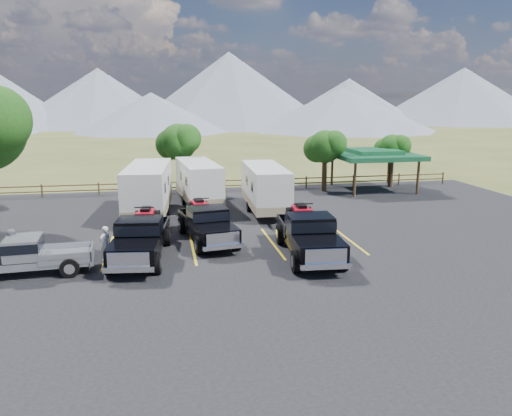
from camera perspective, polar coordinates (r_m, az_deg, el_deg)
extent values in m
plane|color=#464E21|center=(21.08, -1.07, -7.50)|extent=(320.00, 320.00, 0.00)
cube|color=black|center=(23.87, -2.29, -5.01)|extent=(44.00, 34.00, 0.04)
cube|color=yellow|center=(24.74, -16.57, -4.85)|extent=(0.12, 5.50, 0.01)
cube|color=yellow|center=(24.63, -7.25, -4.49)|extent=(0.12, 5.50, 0.01)
cube|color=yellow|center=(25.16, 1.90, -4.02)|extent=(0.12, 5.50, 0.01)
cube|color=yellow|center=(26.29, 10.45, -3.49)|extent=(0.12, 5.50, 0.01)
cylinder|color=black|center=(38.97, 7.82, 3.89)|extent=(0.39, 0.39, 2.80)
sphere|color=#174912|center=(38.71, 7.91, 6.97)|extent=(2.52, 2.52, 2.52)
sphere|color=#174912|center=(38.43, 8.91, 7.30)|extent=(1.98, 1.98, 1.98)
sphere|color=#174912|center=(38.94, 7.01, 6.76)|extent=(2.16, 2.16, 2.16)
cylinder|color=black|center=(42.16, 15.16, 4.04)|extent=(0.38, 0.38, 2.52)
sphere|color=#174912|center=(41.93, 15.31, 6.59)|extent=(2.24, 2.24, 2.24)
sphere|color=#174912|center=(41.77, 16.17, 6.85)|extent=(1.76, 1.76, 1.76)
sphere|color=#174912|center=(42.07, 14.54, 6.43)|extent=(1.92, 1.92, 1.92)
cylinder|color=black|center=(38.95, -8.72, 4.07)|extent=(0.41, 0.41, 3.08)
sphere|color=#174912|center=(38.68, -8.83, 7.45)|extent=(2.80, 2.80, 2.80)
sphere|color=#174912|center=(38.18, -7.91, 7.87)|extent=(2.20, 2.20, 2.20)
sphere|color=#174912|center=(39.12, -9.67, 7.19)|extent=(2.40, 2.40, 2.40)
cylinder|color=brown|center=(39.58, -23.26, 1.79)|extent=(0.12, 0.12, 1.00)
cylinder|color=brown|center=(38.89, -17.51, 2.06)|extent=(0.12, 0.12, 1.00)
cylinder|color=brown|center=(38.61, -11.61, 2.32)|extent=(0.12, 0.12, 1.00)
cylinder|color=brown|center=(38.75, -5.68, 2.55)|extent=(0.12, 0.12, 1.00)
cylinder|color=brown|center=(39.29, 0.14, 2.75)|extent=(0.12, 0.12, 1.00)
cylinder|color=brown|center=(40.22, 5.76, 2.92)|extent=(0.12, 0.12, 1.00)
cylinder|color=brown|center=(41.53, 11.07, 3.06)|extent=(0.12, 0.12, 1.00)
cylinder|color=brown|center=(43.16, 16.01, 3.16)|extent=(0.12, 0.12, 1.00)
cylinder|color=brown|center=(45.09, 20.57, 3.23)|extent=(0.12, 0.12, 1.00)
cube|color=brown|center=(38.98, -2.75, 2.58)|extent=(36.00, 0.06, 0.08)
cube|color=brown|center=(38.91, -2.75, 3.16)|extent=(36.00, 0.06, 0.08)
cylinder|color=brown|center=(37.18, 11.23, 3.19)|extent=(0.20, 0.20, 2.60)
cylinder|color=brown|center=(41.80, 8.69, 4.32)|extent=(0.20, 0.20, 2.60)
cylinder|color=brown|center=(39.31, 18.02, 3.32)|extent=(0.20, 0.20, 2.60)
cylinder|color=brown|center=(43.71, 14.91, 4.40)|extent=(0.20, 0.20, 2.60)
cube|color=#195834|center=(40.23, 13.32, 5.89)|extent=(6.20, 6.20, 0.35)
cube|color=#195834|center=(40.20, 13.34, 6.31)|extent=(3.50, 3.50, 0.35)
cone|color=gray|center=(132.33, -17.49, 11.99)|extent=(44.00, 44.00, 14.00)
cone|color=gray|center=(128.69, -3.08, 13.42)|extent=(52.00, 52.00, 18.00)
cone|color=gray|center=(143.03, 10.53, 11.96)|extent=(40.00, 40.00, 12.00)
cone|color=gray|center=(153.98, 22.53, 11.82)|extent=(50.00, 50.00, 15.00)
cone|color=gray|center=(106.57, -11.84, 10.65)|extent=(32.00, 32.00, 8.00)
cone|color=gray|center=(110.40, 9.76, 11.05)|extent=(40.00, 40.00, 9.00)
cube|color=black|center=(23.19, -13.02, -4.15)|extent=(2.58, 6.04, 0.37)
cube|color=black|center=(21.22, -13.89, -4.70)|extent=(2.18, 2.07, 0.51)
cube|color=black|center=(22.87, -13.15, -2.46)|extent=(2.11, 1.82, 1.03)
cube|color=black|center=(22.83, -13.17, -2.09)|extent=(2.16, 1.89, 0.46)
cube|color=black|center=(24.87, -12.39, -2.30)|extent=(2.25, 2.68, 0.57)
cube|color=silver|center=(20.25, -14.38, -5.72)|extent=(1.64, 0.28, 0.57)
cube|color=silver|center=(20.32, -14.35, -6.82)|extent=(2.02, 0.42, 0.23)
cube|color=silver|center=(26.14, -11.97, -2.33)|extent=(2.02, 0.40, 0.23)
cylinder|color=black|center=(21.52, -16.38, -6.18)|extent=(0.42, 0.96, 0.93)
cylinder|color=black|center=(21.18, -11.25, -6.20)|extent=(0.42, 0.96, 0.93)
cylinder|color=black|center=(25.33, -14.45, -3.23)|extent=(0.42, 0.96, 0.93)
cylinder|color=black|center=(25.04, -10.09, -3.20)|extent=(0.42, 0.96, 0.93)
cube|color=#9C0817|center=(24.70, -12.47, -0.74)|extent=(0.87, 1.41, 0.36)
cube|color=black|center=(24.65, -12.50, -0.16)|extent=(0.50, 0.81, 0.19)
cube|color=#9C0817|center=(24.14, -12.67, -0.81)|extent=(0.86, 0.46, 0.23)
cylinder|color=black|center=(24.16, -12.68, 0.07)|extent=(0.93, 0.17, 0.06)
cylinder|color=black|center=(24.29, -13.72, -1.53)|extent=(0.33, 0.60, 0.58)
cylinder|color=black|center=(24.14, -11.55, -1.51)|extent=(0.33, 0.60, 0.58)
cylinder|color=black|center=(25.37, -13.29, -0.91)|extent=(0.33, 0.60, 0.58)
cylinder|color=black|center=(25.23, -11.22, -0.88)|extent=(0.33, 0.60, 0.58)
cube|color=black|center=(25.39, -5.56, -2.49)|extent=(2.62, 5.74, 0.35)
cube|color=black|center=(23.56, -4.47, -2.77)|extent=(2.11, 2.01, 0.49)
cube|color=black|center=(25.11, -5.53, -1.02)|extent=(2.04, 1.78, 0.97)
cube|color=black|center=(25.08, -5.54, -0.69)|extent=(2.08, 1.84, 0.44)
cube|color=black|center=(26.97, -6.49, -1.03)|extent=(2.20, 2.59, 0.53)
cube|color=silver|center=(22.65, -3.80, -3.52)|extent=(1.55, 0.32, 0.53)
cube|color=silver|center=(22.71, -3.75, -4.45)|extent=(1.91, 0.47, 0.21)
cube|color=silver|center=(28.15, -7.02, -1.14)|extent=(1.90, 0.45, 0.21)
cylinder|color=black|center=(23.44, -6.56, -4.25)|extent=(0.42, 0.91, 0.87)
cylinder|color=black|center=(23.90, -2.29, -3.85)|extent=(0.42, 0.91, 0.87)
cylinder|color=black|center=(27.06, -8.43, -2.00)|extent=(0.42, 0.91, 0.87)
cylinder|color=black|center=(27.46, -4.69, -1.69)|extent=(0.42, 0.91, 0.87)
cube|color=#9C0817|center=(26.83, -6.52, 0.33)|extent=(0.87, 1.35, 0.34)
cube|color=black|center=(26.78, -6.53, 0.84)|extent=(0.50, 0.78, 0.17)
cube|color=#9C0817|center=(26.30, -6.26, 0.31)|extent=(0.82, 0.46, 0.21)
cylinder|color=black|center=(26.32, -6.33, 1.07)|extent=(0.87, 0.19, 0.06)
cylinder|color=black|center=(26.27, -7.17, -0.38)|extent=(0.33, 0.58, 0.54)
cylinder|color=black|center=(26.46, -5.32, -0.24)|extent=(0.33, 0.58, 0.54)
cylinder|color=black|center=(27.28, -7.66, 0.09)|extent=(0.33, 0.58, 0.54)
cylinder|color=black|center=(27.47, -5.88, 0.23)|extent=(0.33, 0.58, 0.54)
cube|color=black|center=(23.11, 6.06, -3.88)|extent=(2.41, 6.19, 0.38)
cube|color=black|center=(21.09, 7.28, -4.42)|extent=(2.18, 2.06, 0.53)
cube|color=black|center=(22.79, 6.18, -2.13)|extent=(2.12, 1.80, 1.06)
cube|color=black|center=(22.75, 6.19, -1.74)|extent=(2.17, 1.87, 0.48)
cube|color=black|center=(24.84, 5.14, -1.99)|extent=(2.23, 2.70, 0.59)
cube|color=silver|center=(20.11, 8.00, -5.46)|extent=(1.70, 0.21, 0.59)
cube|color=silver|center=(20.18, 8.01, -6.61)|extent=(2.09, 0.35, 0.23)
cube|color=silver|center=(26.14, 4.57, -2.04)|extent=(2.09, 0.33, 0.23)
cylinder|color=black|center=(21.01, 4.61, -6.11)|extent=(0.39, 0.98, 0.96)
cylinder|color=black|center=(21.47, 9.88, -5.84)|extent=(0.39, 0.98, 0.96)
cylinder|color=black|center=(24.97, 2.77, -3.02)|extent=(0.39, 0.98, 0.96)
cylinder|color=black|center=(25.36, 7.25, -2.87)|extent=(0.39, 0.98, 0.96)
cube|color=#9C0817|center=(24.66, 5.17, -0.38)|extent=(0.85, 1.43, 0.37)
cube|color=black|center=(24.61, 5.18, 0.23)|extent=(0.48, 0.83, 0.19)
cube|color=#9C0817|center=(24.08, 5.45, -0.44)|extent=(0.88, 0.44, 0.23)
cylinder|color=black|center=(24.10, 5.42, 0.48)|extent=(0.96, 0.14, 0.06)
cylinder|color=black|center=(24.06, 4.32, -1.21)|extent=(0.32, 0.61, 0.60)
cylinder|color=black|center=(24.26, 6.54, -1.15)|extent=(0.32, 0.61, 0.60)
cylinder|color=black|center=(25.18, 3.83, -0.58)|extent=(0.32, 0.61, 0.60)
cylinder|color=black|center=(25.37, 5.96, -0.52)|extent=(0.32, 0.61, 0.60)
cube|color=silver|center=(30.97, -12.22, 2.37)|extent=(2.96, 7.45, 2.62)
cube|color=gray|center=(31.16, -12.13, 0.53)|extent=(2.99, 7.49, 0.58)
cube|color=black|center=(29.31, -14.91, 2.18)|extent=(0.10, 0.87, 0.58)
cube|color=black|center=(29.03, -10.33, 2.30)|extent=(0.10, 0.87, 0.58)
cylinder|color=black|center=(31.69, -14.00, -0.26)|extent=(0.30, 0.70, 0.68)
cylinder|color=black|center=(31.44, -10.05, -0.18)|extent=(0.30, 0.70, 0.68)
cube|color=black|center=(26.89, -13.14, -2.19)|extent=(0.27, 1.75, 0.10)
cube|color=silver|center=(33.83, -6.59, 3.19)|extent=(2.81, 6.91, 2.42)
cube|color=gray|center=(34.00, -6.55, 1.63)|extent=(2.84, 6.95, 0.54)
cube|color=black|center=(31.98, -8.00, 3.05)|extent=(0.10, 0.81, 0.54)
cube|color=black|center=(32.37, -4.19, 3.25)|extent=(0.10, 0.81, 0.54)
cylinder|color=black|center=(34.19, -8.28, 0.87)|extent=(0.29, 0.65, 0.63)
cylinder|color=black|center=(34.53, -4.96, 1.07)|extent=(0.29, 0.65, 0.63)
cube|color=black|center=(30.05, -5.15, -0.42)|extent=(0.27, 1.62, 0.09)
cube|color=silver|center=(31.48, 1.06, 2.59)|extent=(2.40, 6.84, 2.44)
cube|color=gray|center=(31.66, 1.06, 0.90)|extent=(2.43, 6.87, 0.54)
cube|color=black|center=(29.63, -0.47, 2.43)|extent=(0.05, 0.81, 0.54)
cube|color=black|center=(30.01, 3.67, 2.53)|extent=(0.05, 0.81, 0.54)
cylinder|color=black|center=(31.87, -0.83, 0.14)|extent=(0.25, 0.64, 0.63)
cylinder|color=black|center=(32.20, 2.76, 0.26)|extent=(0.25, 0.64, 0.63)
cube|color=black|center=(27.71, 2.52, -1.49)|extent=(0.17, 1.63, 0.09)
cube|color=#909398|center=(22.76, -24.65, -5.60)|extent=(5.01, 1.90, 0.31)
cube|color=#909398|center=(22.61, -25.06, -4.11)|extent=(1.45, 1.71, 0.86)
cube|color=black|center=(22.57, -25.09, -3.79)|extent=(1.50, 1.74, 0.39)
cube|color=#909398|center=(22.45, -20.80, -4.86)|extent=(2.18, 1.79, 0.48)
cube|color=silver|center=(22.44, -18.10, -5.45)|extent=(0.25, 1.70, 0.19)
cylinder|color=black|center=(23.32, -20.14, -5.18)|extent=(0.79, 0.31, 0.78)
cylinder|color=black|center=(21.78, -20.53, -6.46)|extent=(0.79, 0.31, 0.78)
imported|color=silver|center=(23.37, -16.83, -3.88)|extent=(0.68, 0.67, 1.58)
imported|color=slate|center=(23.29, -25.92, -4.35)|extent=(1.11, 1.13, 1.84)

